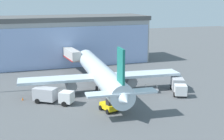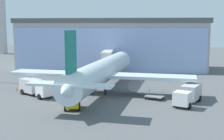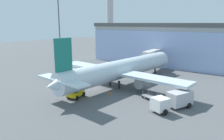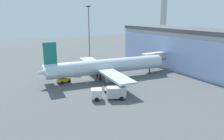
{
  "view_description": "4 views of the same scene",
  "coord_description": "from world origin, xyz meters",
  "px_view_note": "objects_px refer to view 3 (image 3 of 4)",
  "views": [
    {
      "loc": [
        -14.55,
        -52.94,
        18.37
      ],
      "look_at": [
        5.1,
        4.49,
        4.22
      ],
      "focal_mm": 50.0,
      "sensor_mm": 36.0,
      "label": 1
    },
    {
      "loc": [
        12.46,
        -47.56,
        11.64
      ],
      "look_at": [
        4.27,
        7.24,
        3.59
      ],
      "focal_mm": 50.0,
      "sensor_mm": 36.0,
      "label": 2
    },
    {
      "loc": [
        28.6,
        -33.02,
        13.34
      ],
      "look_at": [
        0.37,
        4.9,
        3.09
      ],
      "focal_mm": 35.0,
      "sensor_mm": 36.0,
      "label": 3
    },
    {
      "loc": [
        55.68,
        -21.46,
        17.42
      ],
      "look_at": [
        2.66,
        6.96,
        2.27
      ],
      "focal_mm": 35.0,
      "sensor_mm": 36.0,
      "label": 4
    }
  ],
  "objects_px": {
    "jet_bridge": "(154,54)",
    "safety_cone_nose": "(111,93)",
    "control_tower": "(110,9)",
    "airplane": "(121,69)",
    "catering_truck": "(73,76)",
    "fuel_truck": "(174,100)",
    "pushback_tug": "(76,93)",
    "apron_light_mast": "(59,27)",
    "baggage_cart": "(150,97)",
    "safety_cone_wingtip": "(69,75)"
  },
  "relations": [
    {
      "from": "safety_cone_wingtip",
      "to": "jet_bridge",
      "type": "bearing_deg",
      "value": 58.14
    },
    {
      "from": "airplane",
      "to": "apron_light_mast",
      "type": "bearing_deg",
      "value": 81.45
    },
    {
      "from": "fuel_truck",
      "to": "pushback_tug",
      "type": "relative_size",
      "value": 2.15
    },
    {
      "from": "airplane",
      "to": "catering_truck",
      "type": "xyz_separation_m",
      "value": [
        -10.33,
        -4.39,
        -2.08
      ]
    },
    {
      "from": "fuel_truck",
      "to": "jet_bridge",
      "type": "bearing_deg",
      "value": -125.91
    },
    {
      "from": "jet_bridge",
      "to": "safety_cone_nose",
      "type": "height_order",
      "value": "jet_bridge"
    },
    {
      "from": "control_tower",
      "to": "baggage_cart",
      "type": "height_order",
      "value": "control_tower"
    },
    {
      "from": "pushback_tug",
      "to": "safety_cone_nose",
      "type": "distance_m",
      "value": 6.65
    },
    {
      "from": "airplane",
      "to": "safety_cone_wingtip",
      "type": "distance_m",
      "value": 15.62
    },
    {
      "from": "control_tower",
      "to": "jet_bridge",
      "type": "bearing_deg",
      "value": -41.95
    },
    {
      "from": "safety_cone_nose",
      "to": "catering_truck",
      "type": "bearing_deg",
      "value": 171.2
    },
    {
      "from": "jet_bridge",
      "to": "apron_light_mast",
      "type": "distance_m",
      "value": 29.54
    },
    {
      "from": "control_tower",
      "to": "catering_truck",
      "type": "xyz_separation_m",
      "value": [
        42.63,
        -70.28,
        -19.55
      ]
    },
    {
      "from": "catering_truck",
      "to": "fuel_truck",
      "type": "xyz_separation_m",
      "value": [
        24.52,
        -1.73,
        0.0
      ]
    },
    {
      "from": "fuel_truck",
      "to": "safety_cone_nose",
      "type": "distance_m",
      "value": 12.33
    },
    {
      "from": "airplane",
      "to": "pushback_tug",
      "type": "height_order",
      "value": "airplane"
    },
    {
      "from": "catering_truck",
      "to": "pushback_tug",
      "type": "bearing_deg",
      "value": -4.9
    },
    {
      "from": "pushback_tug",
      "to": "fuel_truck",
      "type": "bearing_deg",
      "value": -84.78
    },
    {
      "from": "apron_light_mast",
      "to": "safety_cone_wingtip",
      "type": "distance_m",
      "value": 18.23
    },
    {
      "from": "catering_truck",
      "to": "baggage_cart",
      "type": "distance_m",
      "value": 19.56
    },
    {
      "from": "airplane",
      "to": "baggage_cart",
      "type": "relative_size",
      "value": 11.8
    },
    {
      "from": "control_tower",
      "to": "apron_light_mast",
      "type": "distance_m",
      "value": 65.65
    },
    {
      "from": "apron_light_mast",
      "to": "pushback_tug",
      "type": "relative_size",
      "value": 5.91
    },
    {
      "from": "jet_bridge",
      "to": "fuel_truck",
      "type": "distance_m",
      "value": 31.02
    },
    {
      "from": "jet_bridge",
      "to": "fuel_truck",
      "type": "relative_size",
      "value": 1.62
    },
    {
      "from": "pushback_tug",
      "to": "safety_cone_wingtip",
      "type": "relative_size",
      "value": 6.42
    },
    {
      "from": "fuel_truck",
      "to": "baggage_cart",
      "type": "distance_m",
      "value": 5.41
    },
    {
      "from": "catering_truck",
      "to": "safety_cone_wingtip",
      "type": "distance_m",
      "value": 6.06
    },
    {
      "from": "jet_bridge",
      "to": "control_tower",
      "type": "relative_size",
      "value": 0.34
    },
    {
      "from": "catering_truck",
      "to": "baggage_cart",
      "type": "relative_size",
      "value": 2.27
    },
    {
      "from": "catering_truck",
      "to": "safety_cone_nose",
      "type": "relative_size",
      "value": 13.09
    },
    {
      "from": "jet_bridge",
      "to": "safety_cone_wingtip",
      "type": "height_order",
      "value": "jet_bridge"
    },
    {
      "from": "jet_bridge",
      "to": "airplane",
      "type": "distance_m",
      "value": 20.26
    },
    {
      "from": "baggage_cart",
      "to": "safety_cone_nose",
      "type": "xyz_separation_m",
      "value": [
        -7.28,
        -2.01,
        -0.23
      ]
    },
    {
      "from": "control_tower",
      "to": "catering_truck",
      "type": "distance_m",
      "value": 84.49
    },
    {
      "from": "airplane",
      "to": "fuel_truck",
      "type": "bearing_deg",
      "value": -108.76
    },
    {
      "from": "jet_bridge",
      "to": "catering_truck",
      "type": "bearing_deg",
      "value": 157.19
    },
    {
      "from": "control_tower",
      "to": "baggage_cart",
      "type": "distance_m",
      "value": 95.96
    },
    {
      "from": "fuel_truck",
      "to": "baggage_cart",
      "type": "relative_size",
      "value": 2.39
    },
    {
      "from": "pushback_tug",
      "to": "apron_light_mast",
      "type": "bearing_deg",
      "value": 40.92
    },
    {
      "from": "fuel_truck",
      "to": "safety_cone_wingtip",
      "type": "xyz_separation_m",
      "value": [
        -29.44,
        5.06,
        -1.19
      ]
    },
    {
      "from": "jet_bridge",
      "to": "catering_truck",
      "type": "xyz_separation_m",
      "value": [
        -8.26,
        -24.53,
        -2.82
      ]
    },
    {
      "from": "baggage_cart",
      "to": "safety_cone_wingtip",
      "type": "distance_m",
      "value": 24.66
    },
    {
      "from": "catering_truck",
      "to": "safety_cone_nose",
      "type": "height_order",
      "value": "catering_truck"
    },
    {
      "from": "safety_cone_wingtip",
      "to": "control_tower",
      "type": "bearing_deg",
      "value": 119.4
    },
    {
      "from": "jet_bridge",
      "to": "apron_light_mast",
      "type": "relative_size",
      "value": 0.59
    },
    {
      "from": "safety_cone_wingtip",
      "to": "fuel_truck",
      "type": "bearing_deg",
      "value": -9.76
    },
    {
      "from": "control_tower",
      "to": "airplane",
      "type": "distance_m",
      "value": 86.32
    },
    {
      "from": "airplane",
      "to": "safety_cone_nose",
      "type": "height_order",
      "value": "airplane"
    },
    {
      "from": "jet_bridge",
      "to": "safety_cone_nose",
      "type": "distance_m",
      "value": 27.03
    }
  ]
}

